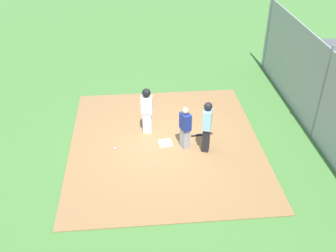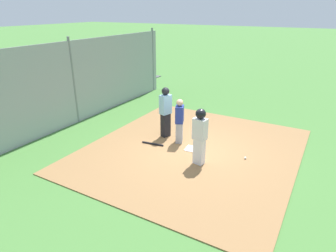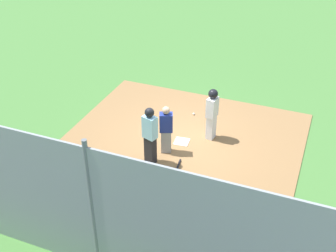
# 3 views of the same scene
# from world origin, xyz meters

# --- Properties ---
(ground_plane) EXTENTS (140.00, 140.00, 0.00)m
(ground_plane) POSITION_xyz_m (0.00, 0.00, 0.00)
(ground_plane) COLOR #477A38
(dirt_infield) EXTENTS (7.20, 6.40, 0.03)m
(dirt_infield) POSITION_xyz_m (0.00, 0.00, 0.01)
(dirt_infield) COLOR olive
(dirt_infield) RESTS_ON ground_plane
(home_plate) EXTENTS (0.48, 0.48, 0.02)m
(home_plate) POSITION_xyz_m (0.00, 0.00, 0.04)
(home_plate) COLOR white
(home_plate) RESTS_ON dirt_infield
(catcher) EXTENTS (0.45, 0.38, 1.53)m
(catcher) POSITION_xyz_m (-0.27, -0.63, 0.82)
(catcher) COLOR #9E9EA3
(catcher) RESTS_ON dirt_infield
(umpire) EXTENTS (0.44, 0.36, 1.80)m
(umpire) POSITION_xyz_m (-0.48, -1.30, 0.98)
(umpire) COLOR black
(umpire) RESTS_ON dirt_infield
(runner) EXTENTS (0.32, 0.42, 1.71)m
(runner) POSITION_xyz_m (0.76, 0.56, 1.01)
(runner) COLOR silver
(runner) RESTS_ON dirt_infield
(baseball_bat) EXTENTS (0.16, 0.77, 0.06)m
(baseball_bat) POSITION_xyz_m (0.35, -1.31, 0.06)
(baseball_bat) COLOR black
(baseball_bat) RESTS_ON dirt_infield
(baseball) EXTENTS (0.07, 0.07, 0.07)m
(baseball) POSITION_xyz_m (-0.19, 1.69, 0.07)
(baseball) COLOR white
(baseball) RESTS_ON dirt_infield
(backstop_fence) EXTENTS (12.00, 0.10, 3.35)m
(backstop_fence) POSITION_xyz_m (0.00, -5.15, 1.60)
(backstop_fence) COLOR #93999E
(backstop_fence) RESTS_ON ground_plane
(parking_lot) EXTENTS (18.00, 5.20, 0.04)m
(parking_lot) POSITION_xyz_m (0.00, -9.21, 0.02)
(parking_lot) COLOR #515156
(parking_lot) RESTS_ON ground_plane
(parked_car_silver) EXTENTS (4.32, 2.14, 1.28)m
(parked_car_silver) POSITION_xyz_m (-5.99, -9.18, 0.61)
(parked_car_silver) COLOR #B2B2B7
(parked_car_silver) RESTS_ON parking_lot
(parked_car_green) EXTENTS (4.38, 2.29, 1.28)m
(parked_car_green) POSITION_xyz_m (0.53, -9.37, 0.61)
(parked_car_green) COLOR #235B38
(parked_car_green) RESTS_ON parking_lot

